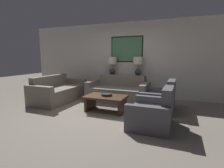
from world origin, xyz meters
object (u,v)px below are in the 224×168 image
(table_lamp_right, at_px, (138,64))
(coffee_table, at_px, (106,100))
(decorative_bowl, at_px, (107,95))
(couch_by_side, at_px, (59,92))
(armchair_near_camera, at_px, (153,114))
(table_lamp_left, at_px, (112,63))
(couch_by_back_wall, at_px, (118,92))
(armchair_near_back_wall, at_px, (160,100))
(console_table, at_px, (125,86))

(table_lamp_right, xyz_separation_m, coffee_table, (-0.42, -1.80, -0.90))
(coffee_table, distance_m, decorative_bowl, 0.15)
(couch_by_side, xyz_separation_m, armchair_near_camera, (3.20, -1.02, -0.02))
(coffee_table, distance_m, armchair_near_camera, 1.45)
(table_lamp_right, bearing_deg, table_lamp_left, 180.00)
(couch_by_back_wall, height_order, decorative_bowl, couch_by_back_wall)
(couch_by_back_wall, relative_size, armchair_near_back_wall, 1.96)
(table_lamp_left, distance_m, decorative_bowl, 2.01)
(couch_by_side, relative_size, decorative_bowl, 6.82)
(couch_by_back_wall, xyz_separation_m, decorative_bowl, (0.08, -1.11, 0.15))
(console_table, xyz_separation_m, armchair_near_camera, (1.38, -2.39, -0.11))
(couch_by_side, distance_m, coffee_table, 1.93)
(coffee_table, bearing_deg, table_lamp_right, 76.94)
(table_lamp_right, height_order, couch_by_side, table_lamp_right)
(console_table, relative_size, armchair_near_camera, 1.45)
(armchair_near_back_wall, height_order, armchair_near_camera, same)
(console_table, distance_m, table_lamp_right, 0.94)
(couch_by_back_wall, distance_m, couch_by_side, 1.95)
(armchair_near_back_wall, xyz_separation_m, armchair_near_camera, (0.00, -1.19, 0.00))
(couch_by_back_wall, bearing_deg, armchair_near_camera, -51.24)
(table_lamp_left, bearing_deg, coffee_table, -73.30)
(table_lamp_left, xyz_separation_m, decorative_bowl, (0.56, -1.78, -0.75))
(couch_by_back_wall, bearing_deg, table_lamp_left, 125.51)
(console_table, relative_size, couch_by_back_wall, 0.74)
(console_table, height_order, armchair_near_back_wall, armchair_near_back_wall)
(couch_by_back_wall, distance_m, coffee_table, 1.13)
(table_lamp_left, distance_m, armchair_near_back_wall, 2.40)
(couch_by_back_wall, bearing_deg, console_table, 90.00)
(table_lamp_left, xyz_separation_m, table_lamp_right, (0.96, 0.00, 0.00))
(decorative_bowl, height_order, armchair_near_camera, armchair_near_camera)
(couch_by_side, xyz_separation_m, decorative_bowl, (1.89, -0.41, 0.15))
(couch_by_side, bearing_deg, table_lamp_right, 30.78)
(table_lamp_right, bearing_deg, coffee_table, -103.06)
(couch_by_side, bearing_deg, armchair_near_back_wall, 2.93)
(couch_by_back_wall, xyz_separation_m, couch_by_side, (-1.82, -0.70, 0.00))
(table_lamp_right, distance_m, coffee_table, 2.05)
(armchair_near_camera, bearing_deg, console_table, 120.02)
(decorative_bowl, distance_m, armchair_near_back_wall, 1.44)
(table_lamp_left, bearing_deg, couch_by_side, -134.41)
(couch_by_side, height_order, coffee_table, couch_by_side)
(table_lamp_left, bearing_deg, table_lamp_right, 0.00)
(couch_by_back_wall, relative_size, armchair_near_camera, 1.96)
(coffee_table, xyz_separation_m, armchair_near_back_wall, (1.32, 0.59, -0.02))
(console_table, relative_size, coffee_table, 1.35)
(coffee_table, height_order, armchair_near_back_wall, armchair_near_back_wall)
(table_lamp_left, distance_m, coffee_table, 2.08)
(table_lamp_right, height_order, decorative_bowl, table_lamp_right)
(table_lamp_right, bearing_deg, console_table, 180.00)
(couch_by_side, relative_size, armchair_near_camera, 1.96)
(console_table, bearing_deg, armchair_near_camera, -59.98)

